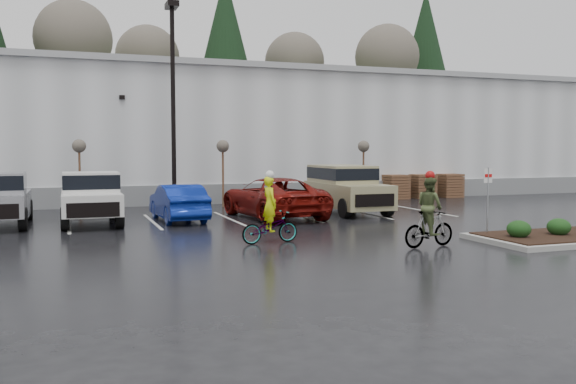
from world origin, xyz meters
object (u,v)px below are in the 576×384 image
object	(u,v)px
pallet_stack_c	(449,186)
sapling_mid	(223,150)
fire_lane_sign	(488,193)
car_red	(273,197)
suv_tan	(347,189)
pallet_stack_a	(396,187)
lamppost	(173,83)
pallet_stack_b	(422,186)
car_blue	(178,202)
cyclist_olive	(429,219)
sapling_east	(364,150)
pickup_white	(90,197)
cyclist_hivis	(270,220)
sapling_west	(79,150)

from	to	relation	value
pallet_stack_c	sapling_mid	bearing A→B (deg)	-175.76
fire_lane_sign	car_red	size ratio (longest dim) A/B	0.38
suv_tan	pallet_stack_c	bearing A→B (deg)	31.66
pallet_stack_a	lamppost	bearing A→B (deg)	-170.91
pallet_stack_b	car_blue	bearing A→B (deg)	-157.95
pallet_stack_a	car_blue	distance (m)	14.31
car_blue	cyclist_olive	xyz separation A→B (m)	(5.59, -8.79, 0.09)
car_red	suv_tan	xyz separation A→B (m)	(3.58, 0.52, 0.22)
pallet_stack_a	car_blue	world-z (taller)	car_blue
sapling_east	pallet_stack_b	world-z (taller)	sapling_east
lamppost	cyclist_olive	bearing A→B (deg)	-68.28
car_blue	car_red	world-z (taller)	car_red
car_red	pickup_white	bearing A→B (deg)	-9.41
pallet_stack_a	pallet_stack_b	bearing A→B (deg)	0.00
sapling_east	pallet_stack_a	world-z (taller)	sapling_east
car_red	pallet_stack_c	bearing A→B (deg)	-160.25
cyclist_hivis	fire_lane_sign	bearing A→B (deg)	-107.64
lamppost	sapling_west	xyz separation A→B (m)	(-4.00, 1.00, -2.96)
sapling_mid	suv_tan	xyz separation A→B (m)	(4.37, -4.63, -1.70)
pallet_stack_c	car_blue	distance (m)	17.55
pallet_stack_b	cyclist_hivis	bearing A→B (deg)	-136.41
car_red	cyclist_hivis	world-z (taller)	cyclist_hivis
pickup_white	suv_tan	bearing A→B (deg)	0.58
sapling_west	pickup_white	distance (m)	5.06
sapling_mid	pallet_stack_a	distance (m)	10.26
pallet_stack_a	cyclist_olive	bearing A→B (deg)	-116.71
sapling_east	pallet_stack_c	bearing A→B (deg)	9.46
suv_tan	lamppost	bearing A→B (deg)	152.12
sapling_mid	pallet_stack_b	size ratio (longest dim) A/B	2.37
sapling_mid	sapling_west	bearing A→B (deg)	180.00
pallet_stack_c	cyclist_hivis	xyz separation A→B (m)	(-14.93, -12.50, -0.00)
sapling_mid	pallet_stack_c	size ratio (longest dim) A/B	2.37
sapling_mid	fire_lane_sign	size ratio (longest dim) A/B	1.45
sapling_east	pallet_stack_a	bearing A→B (deg)	21.80
car_red	fire_lane_sign	bearing A→B (deg)	114.44
lamppost	cyclist_hivis	distance (m)	11.68
pallet_stack_a	cyclist_hivis	distance (m)	16.94
suv_tan	cyclist_olive	bearing A→B (deg)	-101.10
pallet_stack_c	fire_lane_sign	bearing A→B (deg)	-120.72
pallet_stack_b	suv_tan	distance (m)	9.25
lamppost	sapling_east	bearing A→B (deg)	5.71
pallet_stack_b	pallet_stack_c	xyz separation A→B (m)	(1.80, 0.00, 0.00)
sapling_mid	sapling_east	bearing A→B (deg)	0.00
sapling_mid	lamppost	bearing A→B (deg)	-158.20
cyclist_olive	sapling_east	bearing A→B (deg)	-28.01
fire_lane_sign	sapling_mid	bearing A→B (deg)	112.49
car_blue	pallet_stack_a	bearing A→B (deg)	-158.44
pickup_white	fire_lane_sign	bearing A→B (deg)	-34.95
sapling_east	pallet_stack_a	size ratio (longest dim) A/B	2.37
sapling_east	cyclist_olive	size ratio (longest dim) A/B	1.47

